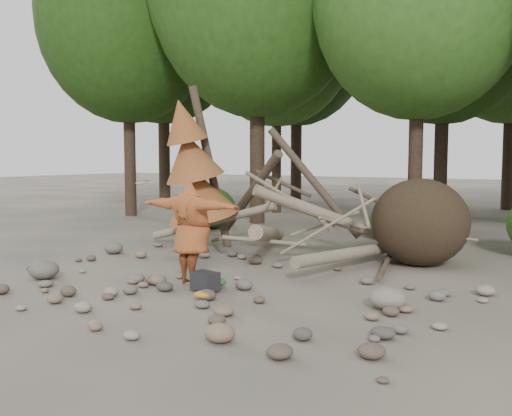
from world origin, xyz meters
The scene contains 13 objects.
ground centered at (0.00, 0.00, 0.00)m, with size 120.00×120.00×0.00m, color #514C44.
deadfall_pile centered at (2.02, 4.24, 0.95)m, with size 8.55×5.24×3.30m.
dead_conifer centered at (-3.12, 3.37, 2.11)m, with size 2.06×2.16×4.35m.
bush_left centered at (-5.50, 7.20, 0.72)m, with size 1.80×1.80×1.44m, color #234913.
bush_mid centered at (0.80, 7.80, 0.56)m, with size 1.40×1.40×1.12m, color #2F5C1A.
frisbee_thrower centered at (-0.39, -0.17, 1.04)m, with size 2.97×0.94×1.92m.
backpack centered at (0.08, -0.37, 0.16)m, with size 0.48×0.32×0.32m, color black.
cloth_green centered at (0.05, -0.03, 0.09)m, with size 0.46×0.38×0.17m, color #285F26.
cloth_orange centered at (0.40, -0.87, 0.06)m, with size 0.32×0.26×0.12m, color #B9771F.
boulder_front_left centered at (-3.39, -1.18, 0.19)m, with size 0.64×0.58×0.39m, color #625C52.
boulder_front_right centered at (1.94, -2.49, 0.13)m, with size 0.43×0.38×0.26m, color #7A654C.
boulder_mid_right centered at (3.27, 0.28, 0.18)m, with size 0.61×0.55×0.36m, color gray.
boulder_mid_left centered at (-4.45, 1.74, 0.15)m, with size 0.49×0.45×0.30m, color #605851.
Camera 1 is at (6.28, -8.47, 2.44)m, focal length 40.00 mm.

